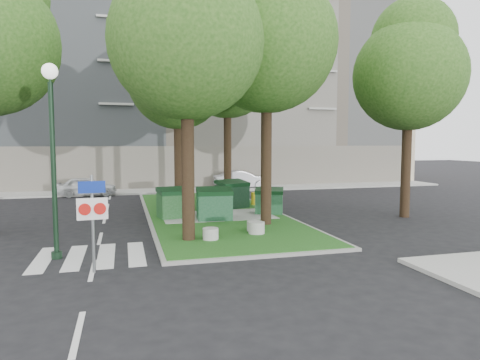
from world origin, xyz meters
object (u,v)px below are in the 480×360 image
object	(u,v)px
dumpster_b	(214,204)
bollard_mid	(254,226)
tree_median_far	(229,57)
traffic_sign_pole	(92,211)
dumpster_d	(269,201)
bollard_left	(211,234)
tree_street_right	(410,65)
tree_median_near_right	(269,29)
car_silver	(242,180)
car_white	(87,186)
bollard_right	(257,228)
street_lamp	(52,137)
dumpster_c	(232,194)
tree_median_near_left	(189,27)
dumpster_a	(175,203)
tree_median_mid	(179,70)
litter_bin	(255,198)

from	to	relation	value
dumpster_b	bollard_mid	distance (m)	2.94
tree_median_far	traffic_sign_pole	world-z (taller)	tree_median_far
dumpster_d	bollard_left	xyz separation A→B (m)	(-3.77, -4.66, -0.39)
dumpster_b	tree_street_right	bearing A→B (deg)	-1.93
tree_median_near_right	car_silver	xyz separation A→B (m)	(2.86, 14.25, -7.30)
bollard_left	traffic_sign_pole	xyz separation A→B (m)	(-3.67, -2.57, 1.36)
bollard_mid	dumpster_b	bearing A→B (deg)	109.30
tree_street_right	car_white	bearing A→B (deg)	141.22
traffic_sign_pole	dumpster_b	bearing A→B (deg)	50.65
bollard_right	dumpster_d	bearing A→B (deg)	65.01
street_lamp	tree_median_near_right	bearing A→B (deg)	21.39
dumpster_b	bollard_right	distance (m)	3.37
dumpster_c	car_white	world-z (taller)	dumpster_c
dumpster_b	tree_median_near_right	bearing A→B (deg)	-32.87
street_lamp	car_silver	bearing A→B (deg)	58.54
street_lamp	bollard_right	bearing A→B (deg)	10.81
bollard_right	car_white	size ratio (longest dim) A/B	0.16
tree_median_near_left	bollard_left	size ratio (longest dim) A/B	19.20
dumpster_a	dumpster_b	xyz separation A→B (m)	(1.60, -0.98, 0.03)
tree_median_near_right	dumpster_d	size ratio (longest dim) A/B	7.30
tree_median_mid	dumpster_d	distance (m)	7.68
traffic_sign_pole	car_white	bearing A→B (deg)	91.81
litter_bin	dumpster_c	bearing A→B (deg)	-152.22
street_lamp	car_white	bearing A→B (deg)	91.27
tree_median_near_right	bollard_right	size ratio (longest dim) A/B	19.20
litter_bin	car_white	xyz separation A→B (m)	(-9.16, 7.23, 0.18)
tree_street_right	bollard_mid	world-z (taller)	tree_street_right
tree_street_right	dumpster_c	world-z (taller)	tree_street_right
litter_bin	street_lamp	bearing A→B (deg)	-136.45
tree_median_far	bollard_left	xyz separation A→B (m)	(-3.06, -9.74, -8.00)
dumpster_d	tree_median_mid	bearing A→B (deg)	174.20
tree_median_near_right	bollard_mid	world-z (taller)	tree_median_near_right
street_lamp	bollard_mid	bearing A→B (deg)	14.59
dumpster_c	dumpster_a	bearing A→B (deg)	-167.50
bollard_right	street_lamp	world-z (taller)	street_lamp
tree_street_right	car_white	xyz separation A→B (m)	(-15.05, 12.09, -6.35)
bollard_right	bollard_mid	size ratio (longest dim) A/B	1.13
litter_bin	bollard_mid	bearing A→B (deg)	-107.51
tree_median_near_right	car_silver	world-z (taller)	tree_median_near_right
dumpster_d	street_lamp	distance (m)	10.59
traffic_sign_pole	car_white	xyz separation A→B (m)	(-1.52, 17.41, -1.04)
tree_median_near_left	tree_median_near_right	distance (m)	4.09
tree_median_near_left	tree_median_mid	world-z (taller)	tree_median_near_left
tree_street_right	bollard_left	size ratio (longest dim) A/B	18.35
bollard_right	car_white	world-z (taller)	car_white
dumpster_d	bollard_right	size ratio (longest dim) A/B	2.63
street_lamp	car_white	distance (m)	15.89
dumpster_c	traffic_sign_pole	bearing A→B (deg)	-144.74
tree_street_right	bollard_right	distance (m)	10.66
street_lamp	dumpster_d	bearing A→B (deg)	32.22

